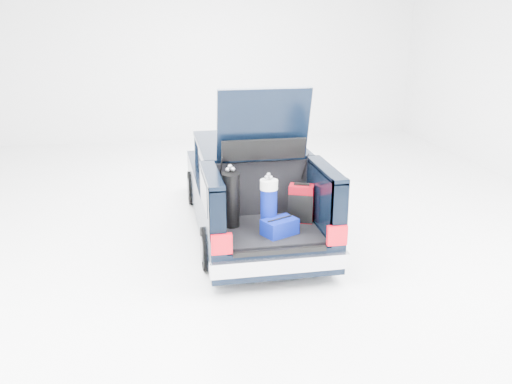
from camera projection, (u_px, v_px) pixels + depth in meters
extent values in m
plane|color=white|center=(250.00, 229.00, 8.99)|extent=(14.00, 14.00, 0.00)
cube|color=black|center=(244.00, 188.00, 9.44)|extent=(1.75, 3.00, 0.70)
cube|color=black|center=(231.00, 170.00, 10.93)|extent=(1.70, 0.30, 0.50)
cube|color=#B9B9C0|center=(230.00, 171.00, 11.09)|extent=(1.72, 0.10, 0.22)
cube|color=black|center=(249.00, 161.00, 8.78)|extent=(1.55, 1.95, 0.54)
cube|color=black|center=(249.00, 144.00, 8.69)|extent=(1.62, 2.05, 0.06)
cube|color=black|center=(269.00, 246.00, 7.48)|extent=(1.75, 1.30, 0.40)
cube|color=black|center=(269.00, 230.00, 7.43)|extent=(1.32, 1.18, 0.05)
cube|color=black|center=(212.00, 207.00, 7.15)|extent=(0.20, 1.30, 0.85)
cube|color=black|center=(325.00, 200.00, 7.42)|extent=(0.20, 1.30, 0.85)
cube|color=black|center=(212.00, 175.00, 7.01)|extent=(0.20, 1.30, 0.06)
cube|color=black|center=(326.00, 169.00, 7.28)|extent=(0.20, 1.30, 0.06)
cube|color=black|center=(261.00, 190.00, 7.86)|extent=(1.36, 0.08, 0.84)
cube|color=#B9B9C0|center=(281.00, 265.00, 6.83)|extent=(1.80, 0.12, 0.20)
cube|color=#A80712|center=(222.00, 244.00, 6.62)|extent=(0.26, 0.07, 0.26)
cube|color=#A80712|center=(337.00, 235.00, 6.88)|extent=(0.26, 0.07, 0.26)
cube|color=black|center=(280.00, 251.00, 6.81)|extent=(1.20, 0.06, 0.06)
cube|color=black|center=(263.00, 124.00, 7.39)|extent=(1.28, 0.33, 1.03)
cube|color=black|center=(263.00, 114.00, 7.39)|extent=(0.95, 0.17, 0.54)
cylinder|color=black|center=(194.00, 188.00, 10.10)|extent=(0.20, 0.62, 0.62)
cylinder|color=slate|center=(194.00, 188.00, 10.10)|extent=(0.23, 0.36, 0.36)
cylinder|color=black|center=(279.00, 183.00, 10.39)|extent=(0.20, 0.62, 0.62)
cylinder|color=slate|center=(279.00, 183.00, 10.39)|extent=(0.23, 0.36, 0.36)
cylinder|color=black|center=(209.00, 249.00, 7.49)|extent=(0.20, 0.62, 0.62)
cylinder|color=slate|center=(209.00, 249.00, 7.49)|extent=(0.23, 0.36, 0.36)
cylinder|color=black|center=(323.00, 240.00, 7.77)|extent=(0.20, 0.62, 0.62)
cylinder|color=slate|center=(323.00, 240.00, 7.77)|extent=(0.23, 0.36, 0.36)
cube|color=maroon|center=(301.00, 203.00, 7.61)|extent=(0.39, 0.32, 0.53)
cube|color=black|center=(302.00, 184.00, 7.52)|extent=(0.22, 0.12, 0.03)
cube|color=black|center=(303.00, 209.00, 7.53)|extent=(0.33, 0.15, 0.41)
cylinder|color=black|center=(231.00, 200.00, 7.36)|extent=(0.24, 0.31, 0.80)
cube|color=white|center=(230.00, 196.00, 7.45)|extent=(0.09, 0.02, 0.28)
sphere|color=#99999E|center=(228.00, 170.00, 7.24)|extent=(0.06, 0.06, 0.06)
sphere|color=#99999E|center=(233.00, 169.00, 7.20)|extent=(0.06, 0.06, 0.06)
cylinder|color=black|center=(269.00, 226.00, 7.37)|extent=(0.25, 0.25, 0.09)
cylinder|color=navy|center=(269.00, 206.00, 7.28)|extent=(0.23, 0.23, 0.50)
cylinder|color=white|center=(269.00, 185.00, 7.18)|extent=(0.25, 0.25, 0.13)
sphere|color=#99999E|center=(271.00, 178.00, 7.17)|extent=(0.06, 0.06, 0.06)
sphere|color=#99999E|center=(268.00, 175.00, 7.17)|extent=(0.06, 0.06, 0.06)
cube|color=navy|center=(280.00, 227.00, 7.19)|extent=(0.53, 0.45, 0.21)
cylinder|color=black|center=(280.00, 219.00, 7.16)|extent=(0.36, 0.18, 0.02)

